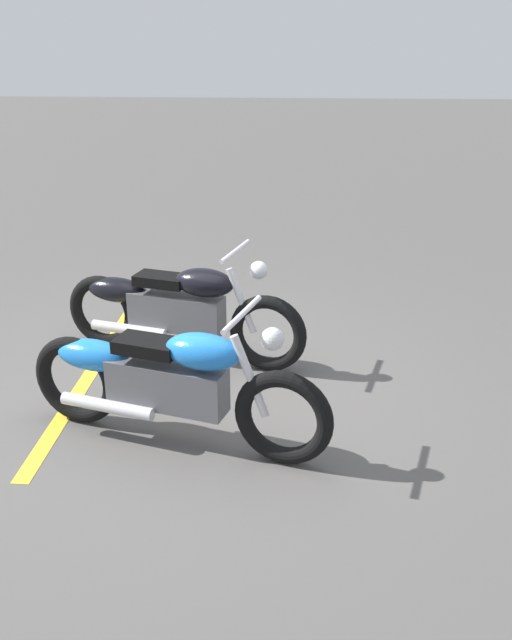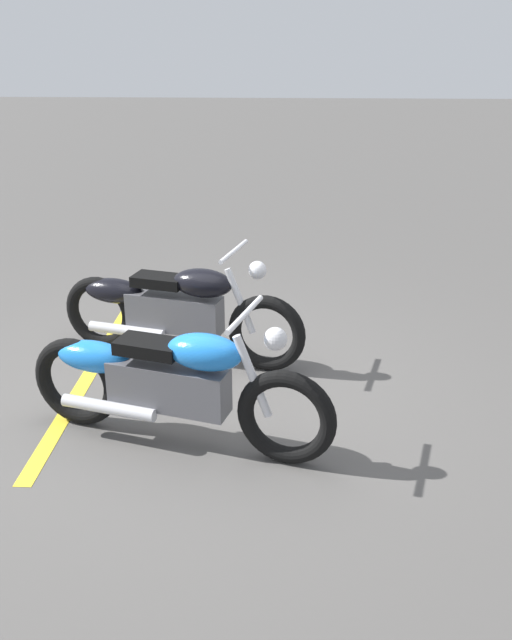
% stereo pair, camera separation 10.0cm
% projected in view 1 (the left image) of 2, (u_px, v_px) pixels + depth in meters
% --- Properties ---
extents(ground_plane, '(60.00, 60.00, 0.00)m').
position_uv_depth(ground_plane, '(186.00, 394.00, 5.41)').
color(ground_plane, '#514F4C').
extents(motorcycle_bright_foreground, '(2.18, 0.80, 1.04)m').
position_uv_depth(motorcycle_bright_foreground, '(166.00, 380.00, 4.62)').
color(motorcycle_bright_foreground, black).
rests_on(motorcycle_bright_foreground, ground).
extents(motorcycle_dark_foreground, '(2.19, 0.77, 1.04)m').
position_uv_depth(motorcycle_dark_foreground, '(175.00, 308.00, 5.87)').
color(motorcycle_dark_foreground, black).
rests_on(motorcycle_dark_foreground, ground).
extents(parking_stripe_near, '(0.14, 3.20, 0.01)m').
position_uv_depth(parking_stripe_near, '(92.00, 370.00, 5.78)').
color(parking_stripe_near, yellow).
rests_on(parking_stripe_near, ground).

